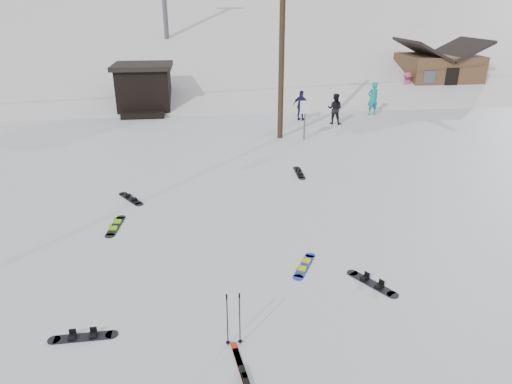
{
  "coord_description": "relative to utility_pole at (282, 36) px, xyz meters",
  "views": [
    {
      "loc": [
        -1.82,
        -7.1,
        6.06
      ],
      "look_at": [
        -0.43,
        4.0,
        1.4
      ],
      "focal_mm": 32.0,
      "sensor_mm": 36.0,
      "label": 1
    }
  ],
  "objects": [
    {
      "name": "ground",
      "position": [
        -2.0,
        -14.0,
        -4.68
      ],
      "size": [
        200.0,
        200.0,
        0.0
      ],
      "primitive_type": "plane",
      "color": "white",
      "rests_on": "ground"
    },
    {
      "name": "ski_slope",
      "position": [
        -2.0,
        41.0,
        -16.68
      ],
      "size": [
        60.0,
        85.24,
        65.97
      ],
      "primitive_type": "cube",
      "rotation": [
        0.31,
        0.0,
        0.0
      ],
      "color": "white",
      "rests_on": "ground"
    },
    {
      "name": "ridge_right",
      "position": [
        36.0,
        36.0,
        -15.68
      ],
      "size": [
        45.66,
        93.98,
        54.59
      ],
      "primitive_type": "cube",
      "rotation": [
        0.21,
        -0.05,
        -0.12
      ],
      "color": "white",
      "rests_on": "ground"
    },
    {
      "name": "treeline_crest",
      "position": [
        -2.0,
        72.0,
        -4.68
      ],
      "size": [
        50.0,
        6.0,
        10.0
      ],
      "primitive_type": null,
      "color": "black",
      "rests_on": "ski_slope"
    },
    {
      "name": "utility_pole",
      "position": [
        0.0,
        0.0,
        0.0
      ],
      "size": [
        2.0,
        0.26,
        9.0
      ],
      "color": "#3A2819",
      "rests_on": "ground"
    },
    {
      "name": "trail_sign",
      "position": [
        1.1,
        -0.42,
        -3.41
      ],
      "size": [
        0.5,
        0.09,
        1.85
      ],
      "color": "#595B60",
      "rests_on": "ground"
    },
    {
      "name": "lift_hut",
      "position": [
        -7.0,
        6.94,
        -3.32
      ],
      "size": [
        3.4,
        4.1,
        2.75
      ],
      "color": "black",
      "rests_on": "ground"
    },
    {
      "name": "cabin",
      "position": [
        13.0,
        10.0,
        -3.2
      ],
      "size": [
        5.39,
        4.4,
        3.77
      ],
      "color": "brown",
      "rests_on": "ground"
    },
    {
      "name": "hero_snowboard",
      "position": [
        -1.41,
        -11.59,
        -4.66
      ],
      "size": [
        0.78,
        1.22,
        0.09
      ],
      "rotation": [
        0.0,
        0.0,
        1.07
      ],
      "color": "#1C40BA",
      "rests_on": "ground"
    },
    {
      "name": "hero_skis",
      "position": [
        -3.26,
        -15.06,
        -4.65
      ],
      "size": [
        0.37,
        1.89,
        0.1
      ],
      "rotation": [
        0.0,
        0.0,
        0.14
      ],
      "color": "red",
      "rests_on": "ground"
    },
    {
      "name": "ski_poles",
      "position": [
        -3.37,
        -14.16,
        -4.09
      ],
      "size": [
        0.32,
        0.08,
        1.15
      ],
      "color": "black",
      "rests_on": "ground"
    },
    {
      "name": "board_scatter_a",
      "position": [
        -6.29,
        -13.61,
        -4.66
      ],
      "size": [
        1.34,
        0.27,
        0.09
      ],
      "rotation": [
        0.0,
        0.0,
        0.02
      ],
      "color": "black",
      "rests_on": "ground"
    },
    {
      "name": "board_scatter_b",
      "position": [
        -6.23,
        -6.76,
        -4.65
      ],
      "size": [
        0.93,
        1.25,
        0.1
      ],
      "rotation": [
        0.0,
        0.0,
        2.16
      ],
      "color": "black",
      "rests_on": "ground"
    },
    {
      "name": "board_scatter_c",
      "position": [
        -6.41,
        -8.77,
        -4.65
      ],
      "size": [
        0.41,
        1.44,
        0.1
      ],
      "rotation": [
        0.0,
        0.0,
        1.45
      ],
      "color": "black",
      "rests_on": "ground"
    },
    {
      "name": "board_scatter_d",
      "position": [
        -0.03,
        -12.54,
        -4.66
      ],
      "size": [
        0.88,
        1.25,
        0.1
      ],
      "rotation": [
        0.0,
        0.0,
        -1.01
      ],
      "color": "black",
      "rests_on": "ground"
    },
    {
      "name": "board_scatter_f",
      "position": [
        -0.13,
        -5.02,
        -4.65
      ],
      "size": [
        0.31,
        1.45,
        0.1
      ],
      "rotation": [
        0.0,
        0.0,
        1.54
      ],
      "color": "black",
      "rests_on": "ground"
    },
    {
      "name": "skier_teal",
      "position": [
        6.15,
        4.16,
        -3.74
      ],
      "size": [
        0.78,
        0.61,
        1.88
      ],
      "primitive_type": "imported",
      "rotation": [
        0.0,
        0.0,
        3.4
      ],
      "color": "#0E9085",
      "rests_on": "ground"
    },
    {
      "name": "skier_dark",
      "position": [
        3.37,
        2.34,
        -3.87
      ],
      "size": [
        0.98,
        0.9,
        1.63
      ],
      "primitive_type": "imported",
      "rotation": [
        0.0,
        0.0,
        2.68
      ],
      "color": "black",
      "rests_on": "ground"
    },
    {
      "name": "skier_pink",
      "position": [
        10.07,
        8.39,
        -3.8
      ],
      "size": [
        1.3,
        1.04,
        1.76
      ],
      "primitive_type": "imported",
      "rotation": [
        0.0,
        0.0,
        3.53
      ],
      "color": "#C64583",
      "rests_on": "ground"
    },
    {
      "name": "skier_navy",
      "position": [
        1.76,
        3.32,
        -3.86
      ],
      "size": [
        1.02,
        0.87,
        1.64
      ],
      "primitive_type": "imported",
      "rotation": [
        0.0,
        0.0,
        2.55
      ],
      "color": "#1C183E",
      "rests_on": "ground"
    }
  ]
}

